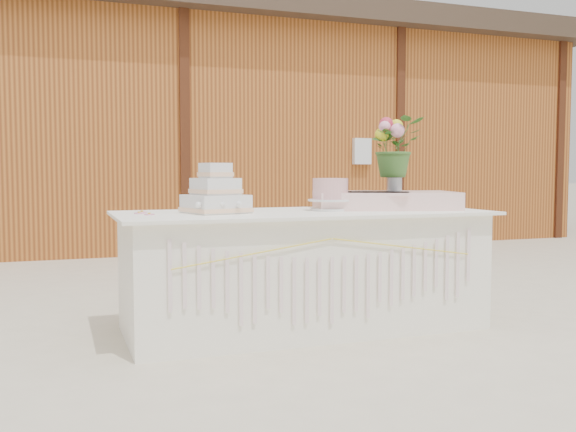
% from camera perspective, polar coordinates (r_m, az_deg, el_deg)
% --- Properties ---
extents(ground, '(80.00, 80.00, 0.00)m').
position_cam_1_polar(ground, '(4.28, 1.40, -9.92)').
color(ground, beige).
rests_on(ground, ground).
extents(barn, '(12.60, 4.60, 3.30)m').
position_cam_1_polar(barn, '(10.00, -11.42, 7.62)').
color(barn, '#AB5F23').
rests_on(barn, ground).
extents(cake_table, '(2.40, 1.00, 0.77)m').
position_cam_1_polar(cake_table, '(4.20, 1.43, -4.80)').
color(cake_table, white).
rests_on(cake_table, ground).
extents(wedding_cake, '(0.42, 0.42, 0.31)m').
position_cam_1_polar(wedding_cake, '(4.01, -6.46, 1.76)').
color(wedding_cake, silver).
rests_on(wedding_cake, cake_table).
extents(pink_cake_stand, '(0.30, 0.30, 0.21)m').
position_cam_1_polar(pink_cake_stand, '(4.25, 3.79, 2.09)').
color(pink_cake_stand, white).
rests_on(pink_cake_stand, cake_table).
extents(satin_runner, '(1.06, 0.79, 0.12)m').
position_cam_1_polar(satin_runner, '(4.49, 8.59, 1.40)').
color(satin_runner, '#F9CCC8').
rests_on(satin_runner, cake_table).
extents(flower_vase, '(0.11, 0.11, 0.15)m').
position_cam_1_polar(flower_vase, '(4.60, 9.43, 3.11)').
color(flower_vase, '#B7B7BC').
rests_on(flower_vase, satin_runner).
extents(bouquet, '(0.40, 0.35, 0.42)m').
position_cam_1_polar(bouquet, '(4.60, 9.47, 6.67)').
color(bouquet, '#3D6B2B').
rests_on(bouquet, flower_vase).
extents(loose_flowers, '(0.13, 0.31, 0.02)m').
position_cam_1_polar(loose_flowers, '(4.00, -13.20, 0.27)').
color(loose_flowers, pink).
rests_on(loose_flowers, cake_table).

